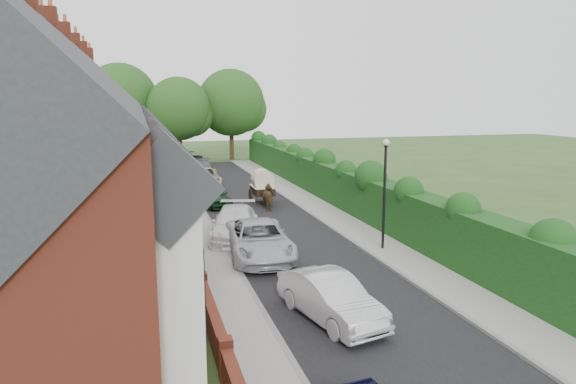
% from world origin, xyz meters
% --- Properties ---
extents(ground, '(140.00, 140.00, 0.00)m').
position_xyz_m(ground, '(0.00, 0.00, 0.00)').
color(ground, '#2D4C1E').
rests_on(ground, ground).
extents(road, '(6.00, 58.00, 0.02)m').
position_xyz_m(road, '(-0.50, 11.00, 0.01)').
color(road, black).
rests_on(road, ground).
extents(pavement_hedge_side, '(2.20, 58.00, 0.12)m').
position_xyz_m(pavement_hedge_side, '(3.60, 11.00, 0.06)').
color(pavement_hedge_side, gray).
rests_on(pavement_hedge_side, ground).
extents(pavement_house_side, '(1.70, 58.00, 0.12)m').
position_xyz_m(pavement_house_side, '(-4.35, 11.00, 0.06)').
color(pavement_house_side, gray).
rests_on(pavement_house_side, ground).
extents(kerb_hedge_side, '(0.18, 58.00, 0.13)m').
position_xyz_m(kerb_hedge_side, '(2.55, 11.00, 0.07)').
color(kerb_hedge_side, gray).
rests_on(kerb_hedge_side, ground).
extents(kerb_house_side, '(0.18, 58.00, 0.13)m').
position_xyz_m(kerb_house_side, '(-3.55, 11.00, 0.07)').
color(kerb_house_side, gray).
rests_on(kerb_house_side, ground).
extents(hedge, '(2.10, 58.00, 2.85)m').
position_xyz_m(hedge, '(5.40, 11.00, 1.60)').
color(hedge, black).
rests_on(hedge, ground).
extents(terrace_row, '(9.05, 40.50, 11.50)m').
position_xyz_m(terrace_row, '(-10.87, 9.98, 4.47)').
color(terrace_row, maroon).
rests_on(terrace_row, ground).
extents(garden_wall_row, '(0.35, 40.35, 1.10)m').
position_xyz_m(garden_wall_row, '(-5.35, 10.00, 0.46)').
color(garden_wall_row, maroon).
rests_on(garden_wall_row, ground).
extents(lamppost, '(0.32, 0.32, 5.16)m').
position_xyz_m(lamppost, '(3.40, 4.00, 3.30)').
color(lamppost, black).
rests_on(lamppost, ground).
extents(tree_far_left, '(7.14, 6.80, 9.29)m').
position_xyz_m(tree_far_left, '(-2.65, 40.08, 5.71)').
color(tree_far_left, '#332316').
rests_on(tree_far_left, ground).
extents(tree_far_right, '(7.98, 7.60, 10.31)m').
position_xyz_m(tree_far_right, '(3.39, 42.08, 6.31)').
color(tree_far_right, '#332316').
rests_on(tree_far_right, ground).
extents(tree_far_back, '(8.40, 8.00, 10.82)m').
position_xyz_m(tree_far_back, '(-8.59, 43.08, 6.62)').
color(tree_far_back, '#332316').
rests_on(tree_far_back, ground).
extents(car_silver_a, '(2.49, 4.66, 1.46)m').
position_xyz_m(car_silver_a, '(-1.60, -2.41, 0.73)').
color(car_silver_a, silver).
rests_on(car_silver_a, ground).
extents(car_silver_b, '(3.05, 5.89, 1.59)m').
position_xyz_m(car_silver_b, '(-2.31, 4.62, 0.79)').
color(car_silver_b, '#B6B9BE').
rests_on(car_silver_b, ground).
extents(car_white, '(3.45, 5.76, 1.56)m').
position_xyz_m(car_white, '(-2.80, 7.89, 0.78)').
color(car_white, white).
rests_on(car_white, ground).
extents(car_green, '(2.41, 4.26, 1.37)m').
position_xyz_m(car_green, '(-2.73, 16.20, 0.68)').
color(car_green, black).
rests_on(car_green, ground).
extents(car_red, '(2.07, 4.05, 1.27)m').
position_xyz_m(car_red, '(-3.00, 20.31, 0.64)').
color(car_red, maroon).
rests_on(car_red, ground).
extents(car_beige, '(2.83, 5.71, 1.56)m').
position_xyz_m(car_beige, '(-2.45, 23.80, 0.78)').
color(car_beige, tan).
rests_on(car_beige, ground).
extents(car_grey, '(2.26, 4.77, 1.34)m').
position_xyz_m(car_grey, '(-1.74, 30.76, 0.67)').
color(car_grey, '#56585E').
rests_on(car_grey, ground).
extents(car_black, '(2.31, 4.00, 1.28)m').
position_xyz_m(car_black, '(-1.60, 36.74, 0.64)').
color(car_black, black).
rests_on(car_black, ground).
extents(horse, '(0.91, 1.88, 1.57)m').
position_xyz_m(horse, '(0.57, 14.19, 0.78)').
color(horse, brown).
rests_on(horse, ground).
extents(horse_cart, '(1.45, 3.21, 2.32)m').
position_xyz_m(horse_cart, '(0.57, 16.20, 1.32)').
color(horse_cart, black).
rests_on(horse_cart, ground).
extents(car_extra_far, '(2.59, 5.16, 1.44)m').
position_xyz_m(car_extra_far, '(-2.72, 36.55, 0.72)').
color(car_extra_far, '#103511').
rests_on(car_extra_far, ground).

